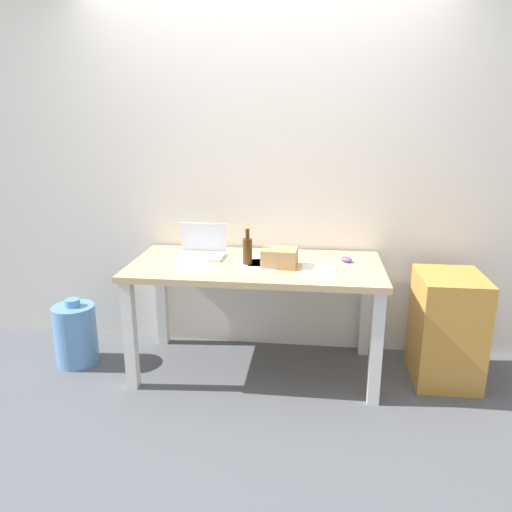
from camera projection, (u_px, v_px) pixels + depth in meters
ground_plane at (256, 369)px, 3.38m from camera, size 8.00×8.00×0.00m
back_wall at (264, 172)px, 3.45m from camera, size 5.20×0.08×2.60m
desk at (256, 278)px, 3.20m from camera, size 1.62×0.77×0.76m
laptop_left at (201, 249)px, 3.33m from camera, size 0.32×0.22×0.22m
beer_bottle at (247, 250)px, 3.13m from camera, size 0.06×0.06×0.24m
computer_mouse at (346, 259)px, 3.21m from camera, size 0.10×0.12×0.03m
cardboard_box at (279, 258)px, 3.10m from camera, size 0.23×0.19×0.11m
paper_sheet_front_right at (319, 271)px, 3.01m from camera, size 0.22×0.30×0.00m
paper_sheet_front_left at (193, 266)px, 3.11m from camera, size 0.30×0.35×0.00m
paper_sheet_near_back at (267, 260)px, 3.23m from camera, size 0.21×0.30×0.00m
paper_sheet_center at (256, 266)px, 3.12m from camera, size 0.28×0.34×0.00m
water_cooler_jug at (76, 334)px, 3.41m from camera, size 0.29×0.29×0.47m
filing_cabinet at (447, 328)px, 3.17m from camera, size 0.40×0.48×0.71m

